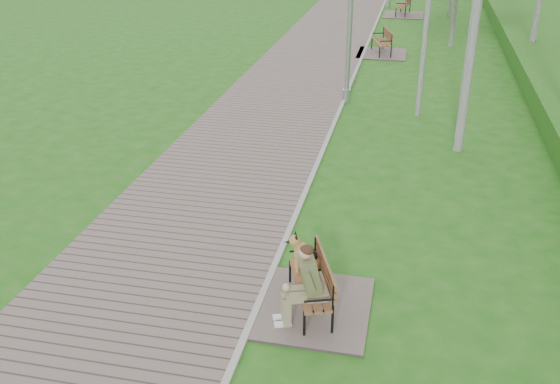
% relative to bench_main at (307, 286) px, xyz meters
% --- Properties ---
extents(ground, '(120.00, 120.00, 0.00)m').
position_rel_bench_main_xyz_m(ground, '(-0.68, 6.37, -0.39)').
color(ground, '#1A5A11').
rests_on(ground, ground).
extents(walkway, '(3.50, 67.00, 0.04)m').
position_rel_bench_main_xyz_m(walkway, '(-2.43, 27.87, -0.37)').
color(walkway, '#6F615A').
rests_on(walkway, ground).
extents(kerb, '(0.10, 67.00, 0.05)m').
position_rel_bench_main_xyz_m(kerb, '(-0.68, 27.87, -0.37)').
color(kerb, '#999993').
rests_on(kerb, ground).
extents(bench_main, '(1.62, 1.80, 1.41)m').
position_rel_bench_main_xyz_m(bench_main, '(0.00, 0.00, 0.00)').
color(bench_main, '#6F615A').
rests_on(bench_main, ground).
extents(bench_second, '(1.74, 1.94, 1.07)m').
position_rel_bench_main_xyz_m(bench_second, '(-0.06, 15.73, -0.19)').
color(bench_second, '#6F615A').
rests_on(bench_second, ground).
extents(bench_third, '(1.86, 2.07, 1.14)m').
position_rel_bench_main_xyz_m(bench_third, '(0.39, 23.84, -0.18)').
color(bench_third, '#6F615A').
rests_on(bench_third, ground).
extents(lamp_post_near, '(0.23, 0.23, 5.91)m').
position_rel_bench_main_xyz_m(lamp_post_near, '(-0.62, 9.85, 2.37)').
color(lamp_post_near, '#97999E').
rests_on(lamp_post_near, ground).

